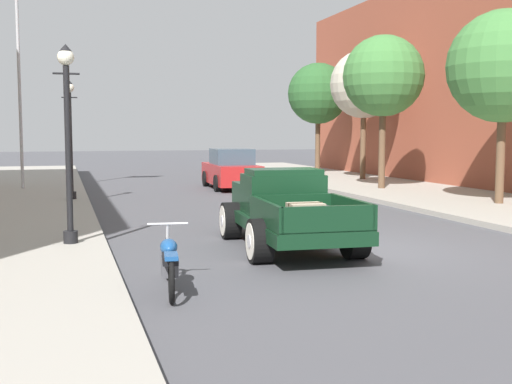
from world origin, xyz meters
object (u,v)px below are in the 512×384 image
Objects in this scene: car_background_red at (231,170)px; street_lamp_far at (70,130)px; hotrod_truck_dark_green at (284,209)px; street_tree_third at (364,85)px; motorcycle_parked at (169,261)px; flagpole at (24,42)px; street_lamp_near at (68,129)px; street_tree_second at (383,76)px; street_tree_farthest at (318,94)px; street_tree_nearest at (504,67)px.

street_lamp_far reaches higher than car_background_red.
hotrod_truck_dark_green is 17.74m from street_tree_third.
motorcycle_parked is at bearing -123.91° from street_tree_third.
street_lamp_far is at bearing -72.30° from flagpole.
street_lamp_near is at bearing -117.61° from car_background_red.
flagpole is 13.87m from street_tree_second.
flagpole is at bearing 162.49° from street_tree_second.
hotrod_truck_dark_green is 13.15m from street_tree_second.
street_tree_farthest is at bearing 94.78° from street_tree_third.
hotrod_truck_dark_green is 1.15× the size of car_background_red.
hotrod_truck_dark_green is 0.55× the size of flagpole.
street_tree_second is at bearing 51.47° from motorcycle_parked.
street_lamp_near reaches higher than hotrod_truck_dark_green.
street_lamp_near is at bearing -84.14° from flagpole.
street_tree_second is (5.23, -3.16, 3.69)m from car_background_red.
street_lamp_far is (-1.18, 12.42, 1.94)m from motorcycle_parked.
street_tree_farthest is at bearing 43.73° from car_background_red.
street_tree_farthest is (6.37, 6.09, 3.58)m from car_background_red.
street_lamp_far is 16.30m from street_tree_farthest.
street_tree_third is at bearing 22.23° from street_lamp_far.
hotrod_truck_dark_green is 13.45m from car_background_red.
motorcycle_parked is at bearing -128.53° from street_tree_second.
street_tree_second is 1.01× the size of street_tree_farthest.
hotrod_truck_dark_green is at bearing -127.00° from street_tree_second.
car_background_red is 0.75× the size of street_tree_nearest.
motorcycle_parked is 0.35× the size of street_tree_third.
street_tree_third is at bearing 12.67° from car_background_red.
motorcycle_parked is at bearing -147.35° from street_tree_nearest.
street_lamp_far reaches higher than motorcycle_parked.
hotrod_truck_dark_green is 0.85× the size of street_tree_second.
street_tree_third is (14.69, 0.52, -1.25)m from flagpole.
car_background_red is 14.23m from street_lamp_near.
motorcycle_parked is 0.48× the size of car_background_red.
street_tree_nearest is 10.54m from street_tree_third.
street_tree_second reaches higher than street_lamp_near.
street_tree_second is (10.44, 13.11, 4.02)m from motorcycle_parked.
street_lamp_near is 1.00× the size of street_lamp_far.
street_tree_farthest is (11.58, 22.37, 3.91)m from motorcycle_parked.
flagpole reaches higher than street_tree_nearest.
flagpole reaches higher than motorcycle_parked.
car_background_red is at bearing 124.26° from street_tree_nearest.
car_background_red is at bearing 148.85° from street_tree_second.
street_tree_nearest is 1.00× the size of street_tree_farthest.
street_tree_second is 4.92m from street_tree_third.
motorcycle_parked is 4.43m from street_lamp_near.
hotrod_truck_dark_green is at bearing -100.12° from car_background_red.
flagpole is 1.56× the size of street_tree_second.
street_lamp_near is 19.46m from street_tree_third.
street_lamp_near is at bearing -91.05° from street_lamp_far.
hotrod_truck_dark_green is 10.34m from street_lamp_far.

